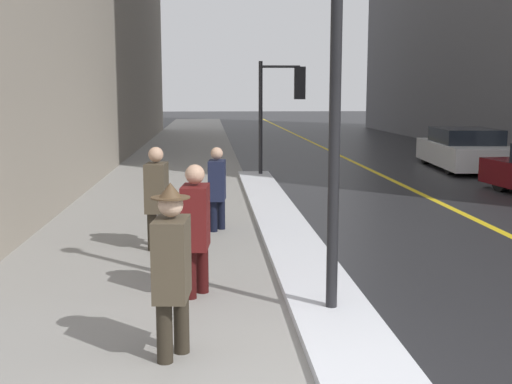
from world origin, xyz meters
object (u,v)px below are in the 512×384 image
Objects in this scene: lamp_post at (336,48)px; pedestrian_trailing at (196,224)px; pedestrian_nearside at (217,185)px; pedestrian_with_shoulder_bag at (157,193)px; traffic_light_near at (286,94)px; parked_car_white at (464,150)px; pedestrian_in_fedora at (172,264)px.

lamp_post is 2.99× the size of pedestrian_trailing.
pedestrian_nearside is (0.30, 3.61, -0.06)m from pedestrian_trailing.
pedestrian_with_shoulder_bag is at bearing -31.47° from pedestrian_nearside.
lamp_post is 1.44× the size of traffic_light_near.
pedestrian_with_shoulder_bag is (-2.97, -8.36, -1.46)m from traffic_light_near.
pedestrian_trailing is 0.32× the size of parked_car_white.
pedestrian_nearside is at bearing 104.76° from lamp_post.
pedestrian_nearside is (-2.04, -7.11, -1.52)m from traffic_light_near.
pedestrian_trailing is 1.07× the size of pedestrian_nearside.
pedestrian_in_fedora is (-2.51, -12.51, -1.46)m from traffic_light_near.
lamp_post is at bearing 126.68° from pedestrian_in_fedora.
traffic_light_near is 2.08× the size of pedestrian_trailing.
pedestrian_trailing is at bearing 151.64° from lamp_post.
pedestrian_with_shoulder_bag reaches higher than pedestrian_nearside.
pedestrian_in_fedora is 1.10× the size of pedestrian_nearside.
traffic_light_near reaches higher than parked_car_white.
pedestrian_with_shoulder_bag is at bearing -108.71° from traffic_light_near.
lamp_post is 0.97× the size of parked_car_white.
traffic_light_near is 7.55m from pedestrian_nearside.
pedestrian_trailing is (-1.46, 0.79, -1.95)m from lamp_post.
pedestrian_trailing is at bearing 179.57° from pedestrian_in_fedora.
pedestrian_trailing reaches higher than parked_car_white.
pedestrian_with_shoulder_bag is 13.29m from parked_car_white.
parked_car_white is (8.82, 9.93, -0.26)m from pedestrian_with_shoulder_bag.
traffic_light_near reaches higher than pedestrian_with_shoulder_bag.
traffic_light_near is 2.02× the size of pedestrian_in_fedora.
pedestrian_trailing is 2.44m from pedestrian_with_shoulder_bag.
pedestrian_in_fedora is at bearing 154.30° from parked_car_white.
pedestrian_nearside is (0.93, 1.25, -0.06)m from pedestrian_with_shoulder_bag.
parked_car_white is (8.36, 14.08, -0.27)m from pedestrian_in_fedora.
pedestrian_nearside is (0.47, 5.40, -0.07)m from pedestrian_in_fedora.
pedestrian_with_shoulder_bag is at bearing -168.57° from pedestrian_in_fedora.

